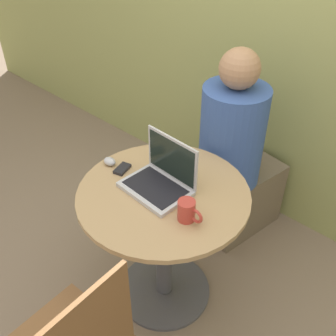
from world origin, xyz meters
name	(u,v)px	position (x,y,z in m)	size (l,w,h in m)	color
ground_plane	(164,290)	(0.00, 0.00, 0.00)	(12.00, 12.00, 0.00)	#7F6B56
back_wall	(297,15)	(0.00, 1.04, 1.30)	(7.00, 0.05, 2.60)	#939956
round_table	(164,227)	(0.00, 0.00, 0.51)	(0.80, 0.80, 0.73)	#4C4C51
laptop	(161,178)	(-0.03, 0.02, 0.79)	(0.32, 0.24, 0.24)	#B7B7BC
cell_phone	(122,169)	(-0.26, -0.02, 0.74)	(0.07, 0.10, 0.02)	black
computer_mouse	(110,161)	(-0.34, -0.02, 0.75)	(0.07, 0.05, 0.04)	#B2B2B7
coffee_cup	(187,211)	(0.19, -0.06, 0.78)	(0.12, 0.08, 0.10)	#B2382D
person_seated	(235,164)	(-0.03, 0.67, 0.51)	(0.42, 0.58, 1.23)	brown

